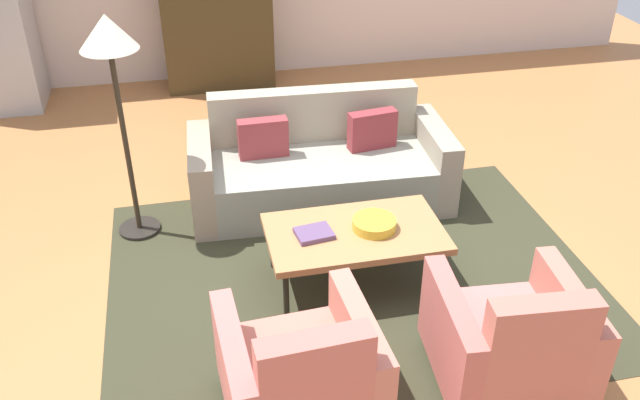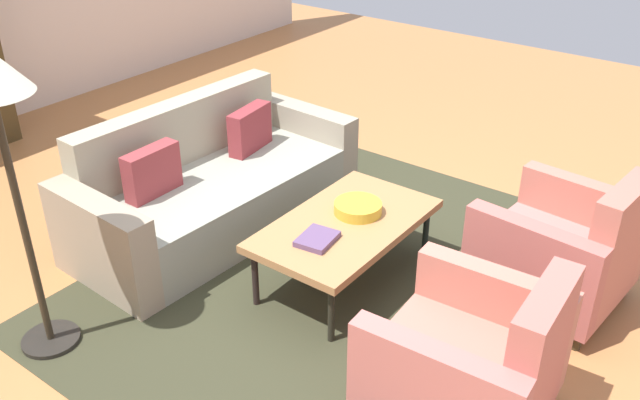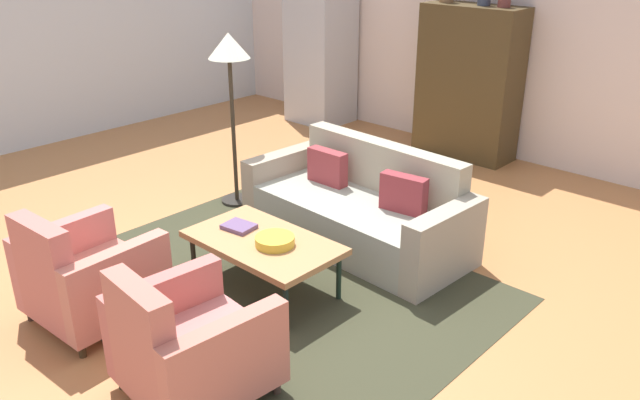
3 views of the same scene
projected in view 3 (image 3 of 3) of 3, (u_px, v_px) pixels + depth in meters
The scene contains 12 objects.
ground_plane at pixel (269, 278), 5.24m from camera, with size 11.35×11.35×0.00m, color #B57542.
wall_back at pixel (525, 41), 7.45m from camera, with size 9.46×0.12×2.80m, color beige.
area_rug at pixel (270, 285), 5.13m from camera, with size 3.40×2.60×0.01m, color #353623.
couch at pixel (362, 210), 5.78m from camera, with size 2.14×1.00×0.86m.
coffee_table at pixel (263, 244), 4.94m from camera, with size 1.20×0.70×0.43m.
armchair_left at pixel (84, 279), 4.55m from camera, with size 0.84×0.84×0.88m.
armchair_right at pixel (186, 349), 3.81m from camera, with size 0.87×0.87×0.88m.
fruit_bowl at pixel (275, 241), 4.83m from camera, with size 0.30×0.30×0.07m, color gold.
book_stack at pixel (239, 226), 5.10m from camera, with size 0.26×0.22×0.03m.
cabinet at pixel (469, 83), 7.71m from camera, with size 1.20×0.51×1.80m.
refrigerator at pixel (321, 57), 9.09m from camera, with size 0.80×0.73×1.85m.
floor_lamp at pixel (230, 62), 6.11m from camera, with size 0.40×0.40×1.72m.
Camera 3 is at (3.41, -3.06, 2.66)m, focal length 36.17 mm.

